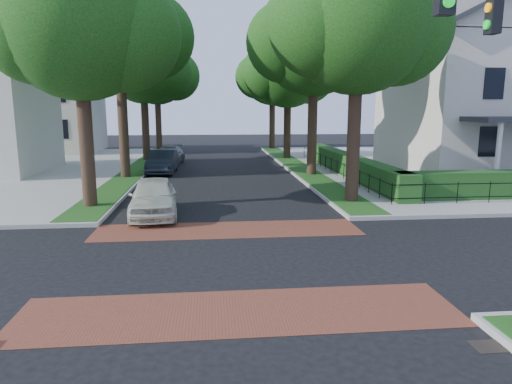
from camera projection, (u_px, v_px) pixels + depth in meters
ground at (232, 261)px, 12.44m from camera, size 120.00×120.00×0.00m
sidewalk_ne at (490, 165)px, 32.90m from camera, size 30.00×30.00×0.15m
crosswalk_far at (228, 230)px, 15.57m from camera, size 9.00×2.20×0.01m
crosswalk_near at (240, 312)px, 9.31m from camera, size 9.00×2.20×0.01m
storm_drain at (492, 346)px, 7.96m from camera, size 0.65×0.45×0.01m
grass_strip_ne at (297, 166)px, 31.62m from camera, size 1.60×29.80×0.02m
grass_strip_nw at (138, 168)px, 30.58m from camera, size 1.60×29.80×0.02m
tree_right_near at (359, 21)px, 18.68m from camera, size 7.75×6.67×10.66m
tree_right_mid at (315, 40)px, 26.45m from camera, size 8.25×7.09×11.22m
tree_right_far at (289, 71)px, 35.43m from camera, size 7.25×6.23×9.74m
tree_right_back at (273, 75)px, 44.18m from camera, size 7.50×6.45×10.20m
tree_left_near at (83, 25)px, 17.67m from camera, size 7.50×6.45×10.20m
tree_left_mid at (121, 30)px, 25.32m from camera, size 8.00×6.88×11.48m
tree_left_far at (145, 67)px, 34.32m from camera, size 7.00×6.02×9.86m
tree_left_back at (158, 72)px, 43.10m from camera, size 7.75×6.66×10.44m
hedge_main_road at (347, 164)px, 27.73m from camera, size 1.00×18.00×1.20m
fence_main_road at (334, 167)px, 27.68m from camera, size 0.06×18.00×0.90m
house_victorian at (498, 77)px, 28.61m from camera, size 13.00×13.05×12.48m
house_left_far at (45, 97)px, 41.34m from camera, size 10.00×9.00×10.14m
parked_car_front at (153, 197)px, 17.52m from camera, size 2.10×4.47×1.48m
parked_car_middle at (163, 162)px, 28.95m from camera, size 1.74×4.57×1.49m
parked_car_rear at (169, 155)px, 33.64m from camera, size 2.20×4.69×1.32m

